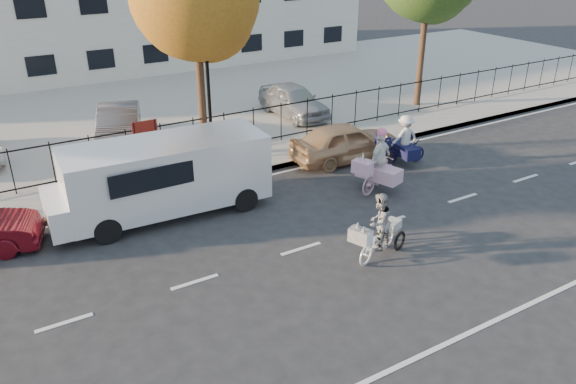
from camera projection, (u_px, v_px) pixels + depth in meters
ground at (301, 249)px, 14.81m from camera, size 120.00×120.00×0.00m
road_markings at (301, 249)px, 14.81m from camera, size 60.00×9.52×0.01m
curb at (221, 180)px, 18.70m from camera, size 60.00×0.10×0.15m
sidewalk at (208, 169)px, 19.52m from camera, size 60.00×2.20×0.15m
parking_lot at (132, 106)px, 26.43m from camera, size 60.00×15.60×0.15m
iron_fence at (194, 138)px, 20.02m from camera, size 58.00×0.06×1.50m
building at (75, 16)px, 32.95m from camera, size 34.00×10.00×6.00m
lamppost at (208, 77)px, 19.00m from camera, size 0.36×0.36×4.33m
street_sign at (146, 136)px, 18.63m from camera, size 0.85×0.06×1.80m
zebra_trike at (378, 233)px, 14.22m from camera, size 2.03×1.35×1.76m
unicorn_bike at (379, 168)px, 17.80m from camera, size 2.14×1.55×2.11m
bull_bike at (404, 145)px, 19.87m from camera, size 1.99×1.38×1.81m
white_van at (163, 175)px, 16.16m from camera, size 6.34×2.39×2.22m
gold_sedan at (346, 142)px, 20.21m from camera, size 4.23×1.92×1.41m
lot_car_c at (119, 125)px, 21.47m from camera, size 2.76×4.55×1.41m
lot_car_d at (294, 100)px, 24.58m from camera, size 1.67×4.11×1.40m
tree_mid at (199, 1)px, 18.45m from camera, size 4.30×4.30×7.87m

